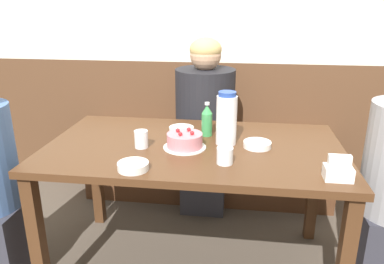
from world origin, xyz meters
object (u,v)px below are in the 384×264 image
at_px(water_pitcher, 227,119).
at_px(glass_tumbler_short, 225,156).
at_px(soju_bottle, 207,120).
at_px(bowl_rice_small, 257,144).
at_px(bowl_soup_white, 181,130).
at_px(person_teal_shirt, 205,126).
at_px(napkin_holder, 338,171).
at_px(bench_seat, 208,168).
at_px(birthday_cake, 185,141).
at_px(glass_water_tall, 141,139).
at_px(bowl_side_dish, 133,166).

bearing_deg(water_pitcher, glass_tumbler_short, -88.34).
xyz_separation_m(soju_bottle, bowl_rice_small, (0.26, -0.14, -0.07)).
distance_m(bowl_soup_white, person_teal_shirt, 0.54).
xyz_separation_m(water_pitcher, napkin_holder, (0.47, -0.35, -0.09)).
distance_m(bench_seat, person_teal_shirt, 0.41).
xyz_separation_m(bowl_soup_white, glass_tumbler_short, (0.26, -0.38, 0.02)).
distance_m(water_pitcher, bowl_soup_white, 0.30).
relative_size(birthday_cake, glass_tumbler_short, 2.83).
height_order(birthday_cake, water_pitcher, water_pitcher).
xyz_separation_m(bowl_soup_white, person_teal_shirt, (0.08, 0.51, -0.14)).
relative_size(water_pitcher, bowl_rice_small, 1.96).
height_order(napkin_holder, glass_water_tall, napkin_holder).
bearing_deg(bowl_side_dish, napkin_holder, 1.38).
bearing_deg(bowl_rice_small, bowl_soup_white, 158.36).
bearing_deg(birthday_cake, water_pitcher, 23.40).
distance_m(water_pitcher, bowl_side_dish, 0.54).
relative_size(bench_seat, glass_water_tall, 20.99).
xyz_separation_m(water_pitcher, glass_water_tall, (-0.41, -0.11, -0.09)).
bearing_deg(birthday_cake, glass_water_tall, -173.90).
bearing_deg(bowl_soup_white, bench_seat, 82.30).
bearing_deg(glass_water_tall, bowl_side_dish, -82.84).
height_order(bowl_soup_white, glass_water_tall, glass_water_tall).
relative_size(bench_seat, bowl_side_dish, 13.44).
height_order(bowl_rice_small, bowl_side_dish, bowl_side_dish).
bearing_deg(bowl_side_dish, water_pitcher, 44.29).
bearing_deg(birthday_cake, bowl_rice_small, 8.80).
xyz_separation_m(bowl_rice_small, bowl_side_dish, (-0.53, -0.34, 0.00)).
bearing_deg(glass_water_tall, water_pitcher, 14.80).
height_order(water_pitcher, bowl_soup_white, water_pitcher).
xyz_separation_m(water_pitcher, soju_bottle, (-0.11, 0.11, -0.05)).
xyz_separation_m(bench_seat, napkin_holder, (0.62, -1.14, 0.54)).
relative_size(bench_seat, napkin_holder, 16.38).
relative_size(bowl_side_dish, glass_water_tall, 1.56).
bearing_deg(person_teal_shirt, birthday_cake, -2.09).
height_order(birthday_cake, napkin_holder, napkin_holder).
distance_m(bench_seat, bowl_rice_small, 1.02).
xyz_separation_m(bench_seat, bowl_side_dish, (-0.22, -1.16, 0.52)).
bearing_deg(bowl_side_dish, birthday_cake, 57.56).
distance_m(birthday_cake, person_teal_shirt, 0.74).
height_order(bench_seat, glass_tumbler_short, glass_tumbler_short).
distance_m(bench_seat, glass_tumbler_short, 1.18).
xyz_separation_m(bowl_rice_small, glass_water_tall, (-0.56, -0.08, 0.03)).
xyz_separation_m(bowl_side_dish, glass_tumbler_short, (0.38, 0.12, 0.02)).
distance_m(bowl_soup_white, bowl_side_dish, 0.51).
bearing_deg(person_teal_shirt, napkin_holder, 32.81).
bearing_deg(bowl_rice_small, person_teal_shirt, 115.94).
bearing_deg(water_pitcher, bowl_rice_small, -11.12).
bearing_deg(napkin_holder, bowl_side_dish, -178.62).
bearing_deg(soju_bottle, bowl_soup_white, 172.36).
relative_size(bowl_rice_small, bowl_side_dish, 1.02).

